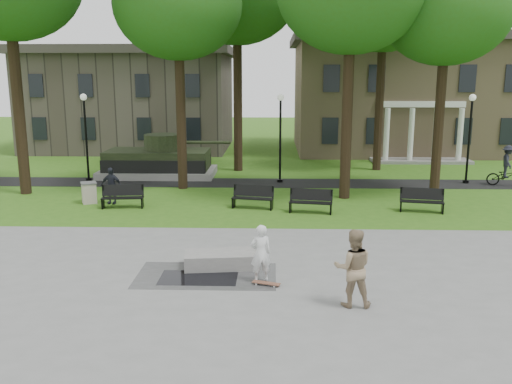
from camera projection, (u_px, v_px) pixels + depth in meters
ground at (269, 255)px, 17.43m from camera, size 120.00×120.00×0.00m
plaza at (267, 324)px, 12.54m from camera, size 22.00×16.00×0.02m
footpath at (271, 183)px, 29.15m from camera, size 44.00×2.60×0.01m
building_right at (402, 94)px, 41.62m from camera, size 17.00×12.00×8.60m
building_left at (133, 103)px, 42.91m from camera, size 15.00×10.00×7.20m
tree_1 at (178, 6)px, 25.96m from camera, size 6.20×6.20×11.63m
tree_3 at (447, 10)px, 24.67m from camera, size 6.00×6.00×11.19m
tree_5 at (384, 5)px, 31.34m from camera, size 6.40×6.40×12.44m
lamp_left at (86, 130)px, 29.17m from camera, size 0.36×0.36×4.73m
lamp_mid at (280, 131)px, 28.85m from camera, size 0.36×0.36×4.73m
lamp_right at (470, 131)px, 28.54m from camera, size 0.36×0.36×4.73m
tank_monument at (159, 161)px, 31.13m from camera, size 7.45×3.40×2.40m
puddle at (199, 278)px, 15.37m from camera, size 2.20×1.20×0.00m
concrete_block at (222, 260)px, 16.24m from camera, size 2.31×1.26×0.45m
skateboard at (266, 284)px, 14.83m from camera, size 0.80×0.43×0.07m
skateboarder at (261, 253)px, 14.96m from camera, size 0.68×0.53×1.63m
friend_watching at (353, 268)px, 13.33m from camera, size 0.97×0.76×1.98m
pedestrian_walker at (111, 186)px, 24.29m from camera, size 1.01×0.51×1.65m
cyclist at (507, 169)px, 28.29m from camera, size 2.03×1.19×2.14m
park_bench_0 at (123, 196)px, 23.62m from camera, size 1.84×0.70×1.00m
park_bench_1 at (253, 196)px, 23.52m from camera, size 1.85×0.86×1.00m
park_bench_2 at (311, 200)px, 22.74m from camera, size 1.85×0.81×1.00m
park_bench_3 at (421, 200)px, 22.90m from camera, size 1.85×0.86×1.00m
trash_bin at (89, 193)px, 24.47m from camera, size 0.88×0.88×0.96m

